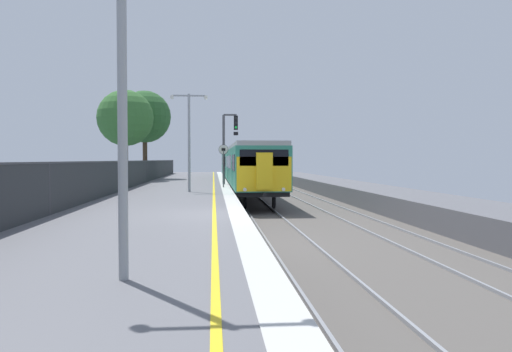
# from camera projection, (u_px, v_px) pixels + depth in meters

# --- Properties ---
(ground) EXTENTS (17.40, 110.00, 1.21)m
(ground) POSITION_uv_depth(u_px,v_px,m) (307.00, 232.00, 16.66)
(ground) COLOR slate
(commuter_train_at_platform) EXTENTS (2.83, 41.26, 3.81)m
(commuter_train_at_platform) POSITION_uv_depth(u_px,v_px,m) (241.00, 165.00, 45.44)
(commuter_train_at_platform) COLOR #2D846B
(commuter_train_at_platform) RESTS_ON ground
(signal_gantry) EXTENTS (1.10, 0.24, 4.91)m
(signal_gantry) POSITION_uv_depth(u_px,v_px,m) (228.00, 140.00, 35.99)
(signal_gantry) COLOR #47474C
(signal_gantry) RESTS_ON ground
(speed_limit_sign) EXTENTS (0.59, 0.08, 2.65)m
(speed_limit_sign) POSITION_uv_depth(u_px,v_px,m) (223.00, 160.00, 31.95)
(speed_limit_sign) COLOR #59595B
(speed_limit_sign) RESTS_ON ground
(platform_lamp_near) EXTENTS (2.00, 0.20, 5.58)m
(platform_lamp_near) POSITION_uv_depth(u_px,v_px,m) (122.00, 49.00, 7.31)
(platform_lamp_near) COLOR #93999E
(platform_lamp_near) RESTS_ON ground
(platform_lamp_mid) EXTENTS (2.00, 0.20, 5.23)m
(platform_lamp_mid) POSITION_uv_depth(u_px,v_px,m) (189.00, 134.00, 27.54)
(platform_lamp_mid) COLOR #93999E
(platform_lamp_mid) RESTS_ON ground
(platform_back_fence) EXTENTS (0.07, 99.00, 1.66)m
(platform_back_fence) POSITION_uv_depth(u_px,v_px,m) (49.00, 187.00, 15.95)
(platform_back_fence) COLOR #282B2D
(platform_back_fence) RESTS_ON ground
(background_tree_left) EXTENTS (4.60, 4.60, 7.45)m
(background_tree_left) POSITION_uv_depth(u_px,v_px,m) (126.00, 119.00, 42.28)
(background_tree_left) COLOR #473323
(background_tree_left) RESTS_ON ground
(background_tree_centre) EXTENTS (4.69, 4.69, 7.95)m
(background_tree_centre) POSITION_uv_depth(u_px,v_px,m) (145.00, 118.00, 46.59)
(background_tree_centre) COLOR #473323
(background_tree_centre) RESTS_ON ground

